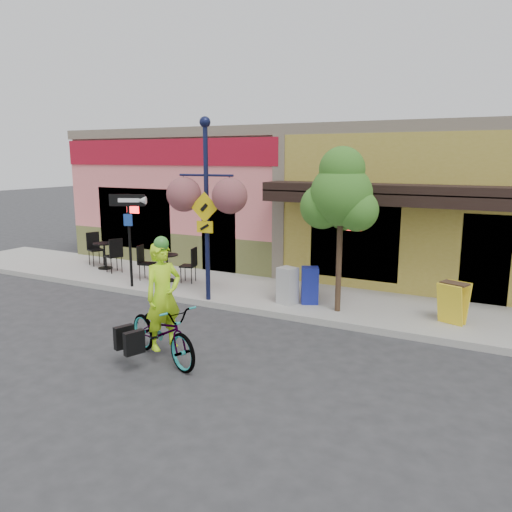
{
  "coord_description": "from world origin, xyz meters",
  "views": [
    {
      "loc": [
        4.94,
        -9.33,
        3.61
      ],
      "look_at": [
        -0.2,
        0.5,
        1.4
      ],
      "focal_mm": 35.0,
      "sensor_mm": 36.0,
      "label": 1
    }
  ],
  "objects_px": {
    "cyclist_rider": "(164,310)",
    "newspaper_box_blue": "(310,285)",
    "lamp_post": "(207,211)",
    "building": "(355,197)",
    "newspaper_box_grey": "(287,286)",
    "street_tree": "(340,230)",
    "bicycle": "(162,332)",
    "one_way_sign": "(130,241)"
  },
  "relations": [
    {
      "from": "building",
      "to": "newspaper_box_grey",
      "type": "distance_m",
      "value": 6.48
    },
    {
      "from": "newspaper_box_grey",
      "to": "one_way_sign",
      "type": "bearing_deg",
      "value": -157.0
    },
    {
      "from": "building",
      "to": "bicycle",
      "type": "bearing_deg",
      "value": -92.7
    },
    {
      "from": "building",
      "to": "cyclist_rider",
      "type": "xyz_separation_m",
      "value": [
        -0.43,
        -10.09,
        -1.29
      ]
    },
    {
      "from": "newspaper_box_blue",
      "to": "lamp_post",
      "type": "bearing_deg",
      "value": 175.28
    },
    {
      "from": "building",
      "to": "newspaper_box_blue",
      "type": "distance_m",
      "value": 6.26
    },
    {
      "from": "street_tree",
      "to": "cyclist_rider",
      "type": "bearing_deg",
      "value": -116.91
    },
    {
      "from": "bicycle",
      "to": "newspaper_box_blue",
      "type": "relative_size",
      "value": 2.32
    },
    {
      "from": "cyclist_rider",
      "to": "newspaper_box_grey",
      "type": "xyz_separation_m",
      "value": [
        0.69,
        3.83,
        -0.37
      ]
    },
    {
      "from": "one_way_sign",
      "to": "newspaper_box_grey",
      "type": "xyz_separation_m",
      "value": [
        4.4,
        0.48,
        -0.81
      ]
    },
    {
      "from": "building",
      "to": "street_tree",
      "type": "bearing_deg",
      "value": -76.37
    },
    {
      "from": "one_way_sign",
      "to": "newspaper_box_blue",
      "type": "xyz_separation_m",
      "value": [
        4.87,
        0.75,
        -0.81
      ]
    },
    {
      "from": "lamp_post",
      "to": "street_tree",
      "type": "bearing_deg",
      "value": 4.31
    },
    {
      "from": "lamp_post",
      "to": "newspaper_box_blue",
      "type": "relative_size",
      "value": 4.96
    },
    {
      "from": "cyclist_rider",
      "to": "lamp_post",
      "type": "distance_m",
      "value": 3.72
    },
    {
      "from": "cyclist_rider",
      "to": "newspaper_box_blue",
      "type": "relative_size",
      "value": 2.16
    },
    {
      "from": "lamp_post",
      "to": "newspaper_box_blue",
      "type": "height_order",
      "value": "lamp_post"
    },
    {
      "from": "building",
      "to": "newspaper_box_grey",
      "type": "bearing_deg",
      "value": -87.62
    },
    {
      "from": "cyclist_rider",
      "to": "lamp_post",
      "type": "bearing_deg",
      "value": 41.03
    },
    {
      "from": "bicycle",
      "to": "newspaper_box_grey",
      "type": "bearing_deg",
      "value": 10.15
    },
    {
      "from": "lamp_post",
      "to": "bicycle",
      "type": "bearing_deg",
      "value": -77.1
    },
    {
      "from": "newspaper_box_blue",
      "to": "newspaper_box_grey",
      "type": "distance_m",
      "value": 0.54
    },
    {
      "from": "lamp_post",
      "to": "one_way_sign",
      "type": "bearing_deg",
      "value": 171.19
    },
    {
      "from": "street_tree",
      "to": "newspaper_box_grey",
      "type": "bearing_deg",
      "value": 179.77
    },
    {
      "from": "building",
      "to": "one_way_sign",
      "type": "distance_m",
      "value": 7.96
    },
    {
      "from": "bicycle",
      "to": "street_tree",
      "type": "height_order",
      "value": "street_tree"
    },
    {
      "from": "building",
      "to": "cyclist_rider",
      "type": "bearing_deg",
      "value": -92.41
    },
    {
      "from": "building",
      "to": "one_way_sign",
      "type": "bearing_deg",
      "value": -121.58
    },
    {
      "from": "one_way_sign",
      "to": "newspaper_box_blue",
      "type": "height_order",
      "value": "one_way_sign"
    },
    {
      "from": "bicycle",
      "to": "lamp_post",
      "type": "bearing_deg",
      "value": 40.25
    },
    {
      "from": "one_way_sign",
      "to": "newspaper_box_blue",
      "type": "relative_size",
      "value": 2.82
    },
    {
      "from": "street_tree",
      "to": "one_way_sign",
      "type": "bearing_deg",
      "value": -175.17
    },
    {
      "from": "cyclist_rider",
      "to": "newspaper_box_blue",
      "type": "bearing_deg",
      "value": 5.31
    },
    {
      "from": "cyclist_rider",
      "to": "street_tree",
      "type": "xyz_separation_m",
      "value": [
        1.94,
        3.83,
        1.06
      ]
    },
    {
      "from": "building",
      "to": "newspaper_box_grey",
      "type": "relative_size",
      "value": 20.65
    },
    {
      "from": "lamp_post",
      "to": "street_tree",
      "type": "height_order",
      "value": "lamp_post"
    },
    {
      "from": "building",
      "to": "bicycle",
      "type": "relative_size",
      "value": 8.86
    },
    {
      "from": "lamp_post",
      "to": "street_tree",
      "type": "relative_size",
      "value": 1.17
    },
    {
      "from": "bicycle",
      "to": "cyclist_rider",
      "type": "bearing_deg",
      "value": -68.99
    },
    {
      "from": "newspaper_box_blue",
      "to": "street_tree",
      "type": "bearing_deg",
      "value": -43.99
    },
    {
      "from": "newspaper_box_blue",
      "to": "building",
      "type": "bearing_deg",
      "value": 71.97
    },
    {
      "from": "lamp_post",
      "to": "street_tree",
      "type": "xyz_separation_m",
      "value": [
        3.13,
        0.59,
        -0.33
      ]
    }
  ]
}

